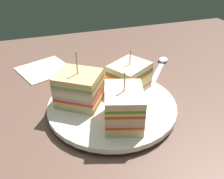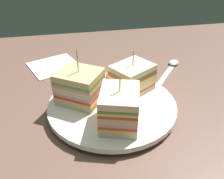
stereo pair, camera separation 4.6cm
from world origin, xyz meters
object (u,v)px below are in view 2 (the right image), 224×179
sandwich_wedge_0 (132,78)px  spoon (171,66)px  sandwich_wedge_1 (80,87)px  napkin (54,65)px  plate (112,106)px  sandwich_wedge_2 (119,108)px

sandwich_wedge_0 → spoon: bearing=-171.9°
sandwich_wedge_0 → sandwich_wedge_1: bearing=-22.2°
sandwich_wedge_1 → napkin: 20.71cm
plate → sandwich_wedge_2: 7.25cm
plate → sandwich_wedge_0: bearing=-142.8°
sandwich_wedge_1 → sandwich_wedge_2: size_ratio=1.08×
sandwich_wedge_1 → plate: bearing=14.3°
plate → spoon: size_ratio=1.97×
plate → sandwich_wedge_1: (5.75, -2.05, 3.81)cm
plate → spoon: (-18.63, -14.90, -0.69)cm
sandwich_wedge_2 → plate: bearing=16.6°
plate → sandwich_wedge_2: size_ratio=2.53×
sandwich_wedge_0 → napkin: size_ratio=0.83×
plate → spoon: bearing=-141.3°
sandwich_wedge_0 → napkin: (15.86, -17.85, -4.35)cm
sandwich_wedge_2 → spoon: (-18.65, -21.01, -4.59)cm
plate → sandwich_wedge_0: size_ratio=2.50×
spoon → sandwich_wedge_1: bearing=157.2°
plate → napkin: (11.00, -21.54, -0.83)cm
plate → sandwich_wedge_0: 7.05cm
sandwich_wedge_1 → spoon: (-24.38, -12.86, -4.49)cm
plate → sandwich_wedge_2: bearing=89.8°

